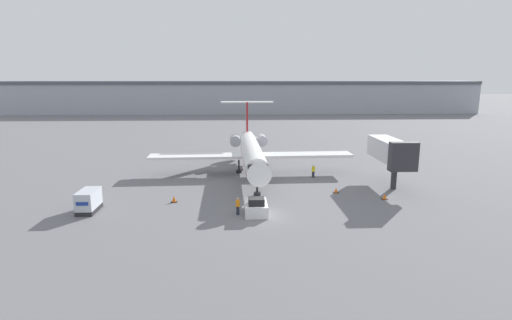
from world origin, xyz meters
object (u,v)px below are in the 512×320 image
at_px(airplane_main, 251,151).
at_px(worker_near_tug, 238,206).
at_px(pushback_tug, 256,207).
at_px(luggage_cart, 89,201).
at_px(traffic_cone_mid, 385,197).
at_px(worker_by_wing, 313,171).
at_px(jet_bridge, 391,151).
at_px(traffic_cone_right, 336,190).
at_px(traffic_cone_left, 174,199).

distance_m(airplane_main, worker_near_tug, 17.72).
relative_size(pushback_tug, luggage_cart, 1.12).
distance_m(airplane_main, traffic_cone_mid, 19.77).
relative_size(luggage_cart, worker_by_wing, 1.94).
bearing_deg(airplane_main, worker_near_tug, -96.41).
height_order(worker_near_tug, jet_bridge, jet_bridge).
bearing_deg(pushback_tug, worker_by_wing, 59.60).
bearing_deg(airplane_main, jet_bridge, -22.80).
xyz_separation_m(pushback_tug, jet_bridge, (17.33, 9.96, 3.75)).
bearing_deg(airplane_main, pushback_tug, -90.45).
bearing_deg(traffic_cone_right, traffic_cone_mid, -30.04).
xyz_separation_m(pushback_tug, luggage_cart, (-17.03, 1.41, 0.43)).
bearing_deg(worker_by_wing, traffic_cone_right, -80.19).
distance_m(worker_near_tug, jet_bridge, 22.00).
relative_size(worker_near_tug, traffic_cone_mid, 2.55).
xyz_separation_m(traffic_cone_left, traffic_cone_right, (18.71, 2.85, -0.06)).
bearing_deg(worker_by_wing, luggage_cart, -152.75).
height_order(airplane_main, luggage_cart, airplane_main).
height_order(pushback_tug, traffic_cone_right, pushback_tug).
xyz_separation_m(worker_near_tug, traffic_cone_mid, (16.55, 4.45, -0.64)).
distance_m(pushback_tug, traffic_cone_left, 9.78).
distance_m(luggage_cart, jet_bridge, 35.57).
bearing_deg(luggage_cart, traffic_cone_mid, 5.01).
distance_m(luggage_cart, traffic_cone_left, 8.67).
distance_m(traffic_cone_mid, jet_bridge, 7.57).
bearing_deg(jet_bridge, pushback_tug, -150.10).
height_order(airplane_main, jet_bridge, airplane_main).
relative_size(airplane_main, jet_bridge, 2.97).
relative_size(traffic_cone_right, traffic_cone_mid, 0.91).
height_order(pushback_tug, luggage_cart, luggage_cart).
relative_size(pushback_tug, traffic_cone_right, 6.03).
bearing_deg(traffic_cone_right, worker_by_wing, 99.81).
relative_size(worker_by_wing, traffic_cone_left, 2.40).
bearing_deg(traffic_cone_right, jet_bridge, 21.64).
height_order(traffic_cone_right, jet_bridge, jet_bridge).
xyz_separation_m(airplane_main, worker_near_tug, (-1.96, -17.45, -2.33)).
height_order(luggage_cart, jet_bridge, jet_bridge).
distance_m(pushback_tug, traffic_cone_right, 12.10).
distance_m(worker_by_wing, traffic_cone_right, 7.72).
xyz_separation_m(traffic_cone_left, jet_bridge, (26.17, 5.81, 4.09)).
xyz_separation_m(worker_by_wing, traffic_cone_mid, (6.17, -10.39, -0.62)).
bearing_deg(traffic_cone_left, traffic_cone_mid, 0.08).
xyz_separation_m(airplane_main, luggage_cart, (-17.17, -15.79, -2.14)).
bearing_deg(traffic_cone_left, traffic_cone_right, 8.65).
bearing_deg(worker_near_tug, traffic_cone_left, 147.81).
distance_m(pushback_tug, traffic_cone_mid, 15.32).
relative_size(pushback_tug, traffic_cone_mid, 5.48).
bearing_deg(airplane_main, traffic_cone_right, -46.33).
xyz_separation_m(worker_near_tug, worker_by_wing, (10.38, 14.84, -0.01)).
height_order(traffic_cone_right, traffic_cone_mid, traffic_cone_mid).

